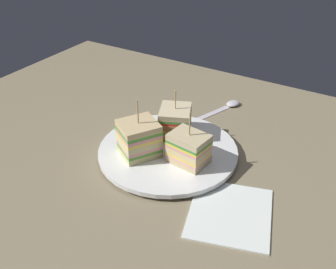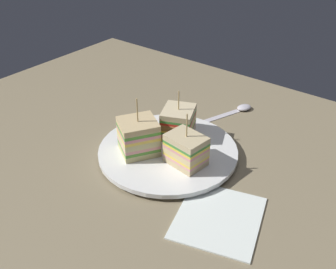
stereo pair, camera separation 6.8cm
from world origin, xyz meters
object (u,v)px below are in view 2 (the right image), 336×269
at_px(sandwich_wedge_2, 186,150).
at_px(plate, 168,151).
at_px(sandwich_wedge_0, 178,122).
at_px(spoon, 238,110).
at_px(napkin, 219,217).
at_px(sandwich_wedge_1, 139,137).

bearing_deg(sandwich_wedge_2, plate, -8.96).
bearing_deg(sandwich_wedge_0, sandwich_wedge_2, 21.45).
xyz_separation_m(plate, sandwich_wedge_0, (-0.01, 0.05, 0.03)).
bearing_deg(spoon, sandwich_wedge_0, -170.41).
relative_size(plate, napkin, 1.88).
distance_m(sandwich_wedge_1, napkin, 0.20).
bearing_deg(sandwich_wedge_1, spoon, 20.40).
bearing_deg(sandwich_wedge_1, sandwich_wedge_0, 18.49).
xyz_separation_m(sandwich_wedge_2, napkin, (0.11, -0.06, -0.04)).
bearing_deg(sandwich_wedge_2, sandwich_wedge_0, -37.53).
height_order(plate, napkin, plate).
bearing_deg(napkin, sandwich_wedge_0, 143.10).
height_order(plate, sandwich_wedge_1, sandwich_wedge_1).
xyz_separation_m(sandwich_wedge_0, sandwich_wedge_1, (-0.02, -0.09, 0.00)).
distance_m(sandwich_wedge_1, spoon, 0.26).
relative_size(sandwich_wedge_1, spoon, 0.80).
relative_size(sandwich_wedge_1, sandwich_wedge_2, 1.10).
bearing_deg(spoon, plate, -164.33).
bearing_deg(plate, spoon, 85.26).
bearing_deg(sandwich_wedge_2, spoon, -74.94).
bearing_deg(napkin, sandwich_wedge_1, 167.73).
xyz_separation_m(sandwich_wedge_1, spoon, (0.05, 0.25, -0.04)).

